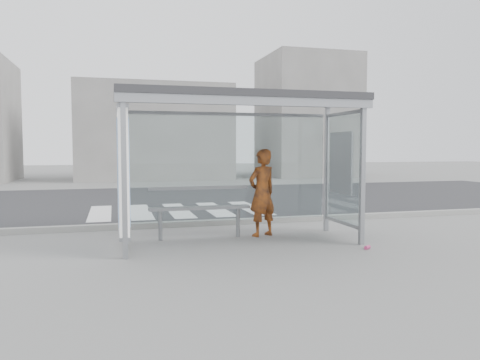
{
  "coord_description": "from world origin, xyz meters",
  "views": [
    {
      "loc": [
        -2.15,
        -7.92,
        1.69
      ],
      "look_at": [
        0.05,
        0.2,
        1.1
      ],
      "focal_mm": 35.0,
      "sensor_mm": 36.0,
      "label": 1
    }
  ],
  "objects_px": {
    "bus_shelter": "(219,131)",
    "soda_can": "(367,247)",
    "bench": "(200,208)",
    "person": "(262,193)"
  },
  "relations": [
    {
      "from": "bus_shelter",
      "to": "soda_can",
      "type": "relative_size",
      "value": 35.51
    },
    {
      "from": "bus_shelter",
      "to": "soda_can",
      "type": "xyz_separation_m",
      "value": [
        2.27,
        -1.14,
        -1.95
      ]
    },
    {
      "from": "bench",
      "to": "soda_can",
      "type": "xyz_separation_m",
      "value": [
        2.52,
        -1.66,
        -0.54
      ]
    },
    {
      "from": "person",
      "to": "soda_can",
      "type": "bearing_deg",
      "value": 107.83
    },
    {
      "from": "person",
      "to": "bench",
      "type": "relative_size",
      "value": 0.89
    },
    {
      "from": "soda_can",
      "to": "person",
      "type": "bearing_deg",
      "value": 130.04
    },
    {
      "from": "bench",
      "to": "soda_can",
      "type": "distance_m",
      "value": 3.06
    },
    {
      "from": "bench",
      "to": "soda_can",
      "type": "height_order",
      "value": "bench"
    },
    {
      "from": "bus_shelter",
      "to": "person",
      "type": "bearing_deg",
      "value": 25.33
    },
    {
      "from": "bench",
      "to": "soda_can",
      "type": "relative_size",
      "value": 15.68
    }
  ]
}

